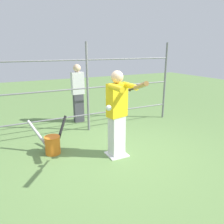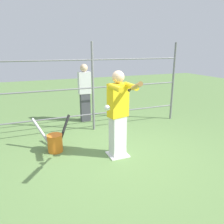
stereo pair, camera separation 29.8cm
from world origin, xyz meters
TOP-DOWN VIEW (x-y plane):
  - ground_plane at (0.00, 0.00)m, footprint 24.00×24.00m
  - home_plate at (0.00, 0.00)m, footprint 0.40×0.40m
  - fence_backstop at (0.00, -1.60)m, footprint 5.06×0.06m
  - batter at (0.00, 0.02)m, footprint 0.43×0.65m
  - baseball_bat_swinging at (0.16, 0.97)m, footprint 0.32×0.88m
  - softball_in_flight at (0.40, 0.45)m, footprint 0.10×0.10m
  - bat_bucket at (1.16, -0.67)m, footprint 0.85×0.61m
  - bystander_behind_fence at (0.01, -2.39)m, footprint 0.35×0.22m

SIDE VIEW (x-z plane):
  - ground_plane at x=0.00m, z-range 0.00..0.00m
  - home_plate at x=0.00m, z-range 0.00..0.02m
  - bat_bucket at x=1.16m, z-range -0.14..0.57m
  - bystander_behind_fence at x=0.01m, z-range 0.04..1.73m
  - batter at x=0.00m, z-range 0.07..1.79m
  - fence_backstop at x=0.00m, z-range 0.00..2.28m
  - softball_in_flight at x=0.40m, z-range 1.11..1.21m
  - baseball_bat_swinging at x=0.16m, z-range 1.43..1.73m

